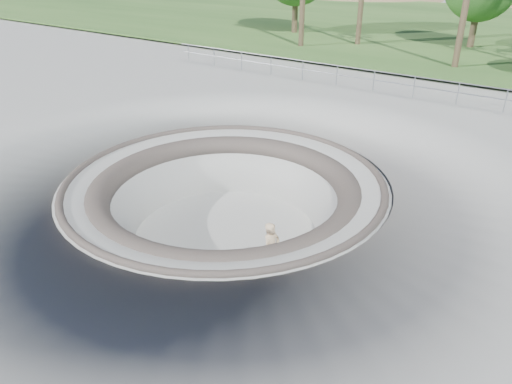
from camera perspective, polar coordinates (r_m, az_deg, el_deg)
ground at (r=15.92m, az=-3.60°, el=1.31°), size 180.00×180.00×0.00m
skate_bowl at (r=16.79m, az=-3.43°, el=-4.33°), size 14.00×14.00×4.10m
grass_strip at (r=46.61m, az=24.04°, el=16.53°), size 180.00×36.00×0.12m
safety_railing at (r=25.67m, az=13.31°, el=12.29°), size 25.00×0.06×1.03m
skateboard at (r=14.66m, az=1.72°, el=-9.47°), size 0.90×0.39×0.09m
skater at (r=14.17m, az=1.77°, el=-6.63°), size 0.48×0.67×1.70m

